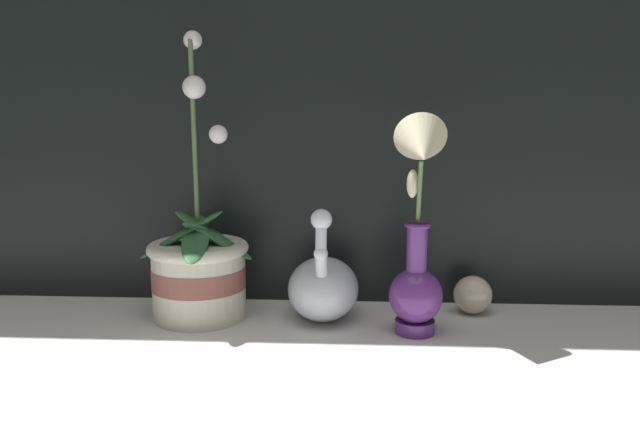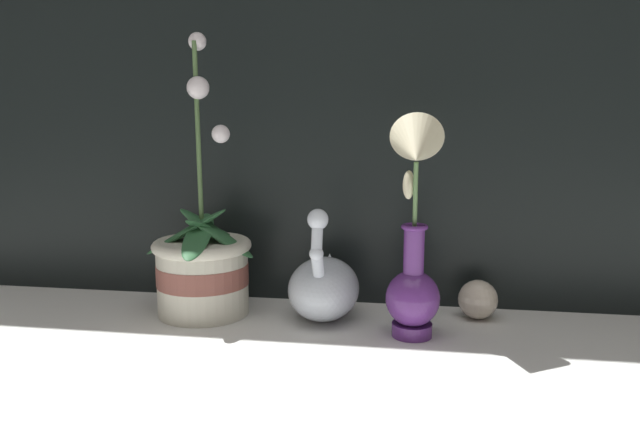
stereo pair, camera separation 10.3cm
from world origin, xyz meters
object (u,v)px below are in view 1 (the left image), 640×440
Objects in this scene: orchid_potted_plant at (199,269)px; swan_figurine at (323,285)px; glass_sphere at (473,295)px; blue_vase at (418,243)px.

swan_figurine is at bearing 2.23° from orchid_potted_plant.
orchid_potted_plant reaches higher than swan_figurine.
swan_figurine is 0.27m from glass_sphere.
orchid_potted_plant is at bearing 169.12° from blue_vase.
blue_vase reaches higher than glass_sphere.
orchid_potted_plant is 0.48m from glass_sphere.
glass_sphere is (0.11, 0.12, -0.12)m from blue_vase.
glass_sphere is at bearing 46.66° from blue_vase.
blue_vase is at bearing -10.88° from orchid_potted_plant.
swan_figurine is 0.19m from blue_vase.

